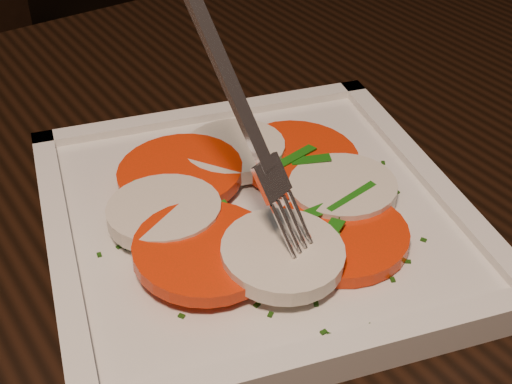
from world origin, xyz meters
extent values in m
cube|color=black|center=(0.24, 0.06, 0.73)|extent=(1.24, 0.85, 0.04)
cylinder|color=black|center=(0.80, 0.37, 0.35)|extent=(0.06, 0.06, 0.71)
cylinder|color=black|center=(0.33, 0.54, 0.21)|extent=(0.04, 0.04, 0.41)
cylinder|color=black|center=(0.27, 0.90, 0.21)|extent=(0.04, 0.04, 0.41)
cube|color=silver|center=(0.15, 0.08, 0.76)|extent=(0.32, 0.32, 0.01)
cylinder|color=red|center=(0.18, 0.02, 0.77)|extent=(0.08, 0.08, 0.01)
cylinder|color=beige|center=(0.21, 0.05, 0.77)|extent=(0.07, 0.07, 0.01)
cylinder|color=red|center=(0.21, 0.10, 0.77)|extent=(0.08, 0.08, 0.01)
cylinder|color=beige|center=(0.18, 0.13, 0.77)|extent=(0.07, 0.07, 0.01)
cylinder|color=red|center=(0.13, 0.13, 0.77)|extent=(0.08, 0.08, 0.01)
cylinder|color=beige|center=(0.10, 0.10, 0.78)|extent=(0.07, 0.07, 0.01)
cylinder|color=red|center=(0.10, 0.05, 0.78)|extent=(0.08, 0.08, 0.01)
cylinder|color=beige|center=(0.13, 0.02, 0.78)|extent=(0.07, 0.07, 0.01)
cube|color=#185F10|center=(0.12, 0.08, 0.78)|extent=(0.03, 0.01, 0.00)
cube|color=#185F10|center=(0.11, 0.10, 0.78)|extent=(0.04, 0.02, 0.01)
cube|color=#185F10|center=(0.16, 0.02, 0.78)|extent=(0.04, 0.02, 0.00)
cube|color=#185F10|center=(0.11, 0.12, 0.78)|extent=(0.03, 0.02, 0.00)
cube|color=#185F10|center=(0.17, 0.04, 0.78)|extent=(0.03, 0.01, 0.00)
cube|color=#185F10|center=(0.15, 0.04, 0.78)|extent=(0.03, 0.03, 0.00)
cube|color=#185F10|center=(0.20, 0.10, 0.78)|extent=(0.04, 0.01, 0.00)
cube|color=#185F10|center=(0.20, 0.04, 0.78)|extent=(0.04, 0.02, 0.00)
cube|color=#185F10|center=(0.21, 0.09, 0.78)|extent=(0.03, 0.02, 0.00)
cube|color=#185F10|center=(0.15, 0.01, 0.78)|extent=(0.04, 0.03, 0.01)
cube|color=#163D0B|center=(0.13, -0.01, 0.77)|extent=(0.00, 0.00, 0.00)
cube|color=#163D0B|center=(0.18, 0.17, 0.77)|extent=(0.00, 0.00, 0.00)
cube|color=#163D0B|center=(0.26, 0.07, 0.77)|extent=(0.00, 0.00, 0.00)
cube|color=#163D0B|center=(0.12, -0.03, 0.77)|extent=(0.00, 0.00, 0.00)
cube|color=#163D0B|center=(0.07, 0.07, 0.77)|extent=(0.00, 0.00, 0.00)
cube|color=#163D0B|center=(0.20, -0.01, 0.77)|extent=(0.00, 0.00, 0.00)
cube|color=#163D0B|center=(0.18, -0.02, 0.77)|extent=(0.00, 0.00, 0.00)
cube|color=#163D0B|center=(0.13, 0.00, 0.77)|extent=(0.00, 0.00, 0.00)
cube|color=#163D0B|center=(0.06, 0.10, 0.77)|extent=(0.00, 0.00, 0.00)
cube|color=#163D0B|center=(0.07, 0.10, 0.77)|extent=(0.00, 0.00, 0.00)
cube|color=#163D0B|center=(0.22, -0.01, 0.77)|extent=(0.00, 0.00, 0.00)
cube|color=#163D0B|center=(0.07, 0.09, 0.77)|extent=(0.00, 0.00, 0.00)
cube|color=#163D0B|center=(0.07, 0.03, 0.77)|extent=(0.00, 0.00, 0.00)
cube|color=#163D0B|center=(0.17, -0.01, 0.77)|extent=(0.00, 0.00, 0.00)
cube|color=#163D0B|center=(0.14, 0.16, 0.77)|extent=(0.00, 0.00, 0.00)
cube|color=#163D0B|center=(0.07, 0.10, 0.77)|extent=(0.00, 0.00, 0.00)
cube|color=#163D0B|center=(0.24, 0.04, 0.77)|extent=(0.00, 0.00, 0.00)
cube|color=#163D0B|center=(0.11, 0.00, 0.77)|extent=(0.00, 0.00, 0.00)
cube|color=#163D0B|center=(0.14, 0.17, 0.77)|extent=(0.00, 0.00, 0.00)
cube|color=#163D0B|center=(0.11, 0.01, 0.77)|extent=(0.00, 0.00, 0.00)
cube|color=#163D0B|center=(0.14, -0.04, 0.77)|extent=(0.00, 0.00, 0.00)
cube|color=#163D0B|center=(0.12, -0.03, 0.77)|extent=(0.00, 0.00, 0.00)
camera|label=1|loc=(-0.05, -0.21, 1.05)|focal=50.00mm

